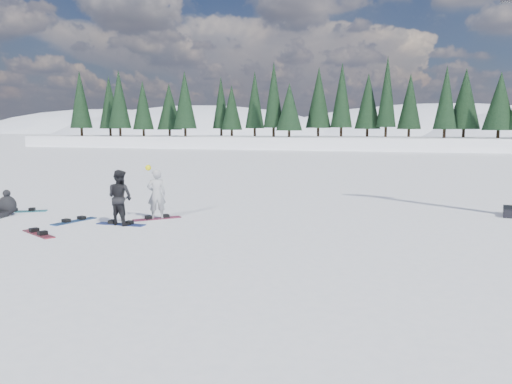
% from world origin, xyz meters
% --- Properties ---
extents(ground, '(420.00, 420.00, 0.00)m').
position_xyz_m(ground, '(0.00, 0.00, 0.00)').
color(ground, white).
rests_on(ground, ground).
extents(alpine_backdrop, '(412.50, 227.00, 53.20)m').
position_xyz_m(alpine_backdrop, '(-11.72, 189.16, -13.97)').
color(alpine_backdrop, white).
rests_on(alpine_backdrop, ground).
extents(snowboarder_woman, '(0.68, 0.62, 1.71)m').
position_xyz_m(snowboarder_woman, '(1.33, 1.44, 0.80)').
color(snowboarder_woman, '#AFB0B5').
rests_on(snowboarder_woman, ground).
extents(snowboarder_man, '(0.91, 0.78, 1.63)m').
position_xyz_m(snowboarder_man, '(0.74, 0.30, 0.82)').
color(snowboarder_man, black).
rests_on(snowboarder_man, ground).
extents(seated_rider, '(0.61, 1.00, 0.84)m').
position_xyz_m(seated_rider, '(-3.67, 0.58, 0.32)').
color(seated_rider, black).
rests_on(seated_rider, ground).
extents(snowboard_woman, '(1.29, 1.23, 0.03)m').
position_xyz_m(snowboard_woman, '(1.33, 1.44, 0.01)').
color(snowboard_woman, '#992146').
rests_on(snowboard_woman, ground).
extents(snowboard_man, '(1.51, 0.31, 0.03)m').
position_xyz_m(snowboard_man, '(0.74, 0.30, 0.01)').
color(snowboard_man, navy).
rests_on(snowboard_man, ground).
extents(snowboard_loose_c, '(1.46, 0.94, 0.03)m').
position_xyz_m(snowboard_loose_c, '(-3.67, 1.32, 0.01)').
color(snowboard_loose_c, teal).
rests_on(snowboard_loose_c, ground).
extents(snowboard_loose_b, '(1.46, 0.94, 0.03)m').
position_xyz_m(snowboard_loose_b, '(-0.66, -1.50, 0.01)').
color(snowboard_loose_b, maroon).
rests_on(snowboard_loose_b, ground).
extents(snowboard_loose_a, '(0.67, 1.52, 0.03)m').
position_xyz_m(snowboard_loose_a, '(-0.88, 0.31, 0.01)').
color(snowboard_loose_a, navy).
rests_on(snowboard_loose_a, ground).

